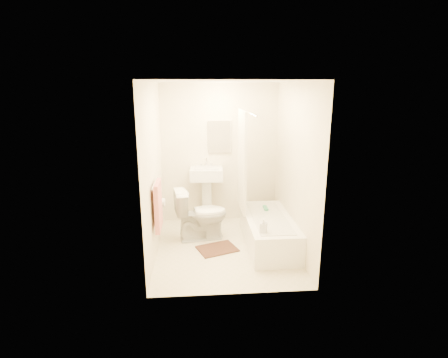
{
  "coord_description": "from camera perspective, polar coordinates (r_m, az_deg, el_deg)",
  "views": [
    {
      "loc": [
        -0.4,
        -4.76,
        2.33
      ],
      "look_at": [
        0.0,
        0.25,
        1.0
      ],
      "focal_mm": 28.0,
      "sensor_mm": 36.0,
      "label": 1
    }
  ],
  "objects": [
    {
      "name": "sink",
      "position": [
        6.09,
        -2.83,
        -2.29
      ],
      "size": [
        0.57,
        0.46,
        1.08
      ],
      "primitive_type": null,
      "rotation": [
        0.0,
        0.0,
        -0.04
      ],
      "color": "white",
      "rests_on": "floor"
    },
    {
      "name": "towel",
      "position": [
        4.8,
        -10.69,
        -4.3
      ],
      "size": [
        0.06,
        0.45,
        0.66
      ],
      "primitive_type": "cube",
      "color": "#CC7266",
      "rests_on": "towel_bar"
    },
    {
      "name": "curtain_rod",
      "position": [
        4.92,
        3.69,
        10.95
      ],
      "size": [
        0.03,
        1.7,
        0.03
      ],
      "primitive_type": "cylinder",
      "rotation": [
        1.57,
        0.0,
        0.0
      ],
      "color": "silver",
      "rests_on": "wall_back"
    },
    {
      "name": "toilet",
      "position": [
        5.49,
        -3.77,
        -5.8
      ],
      "size": [
        0.87,
        0.58,
        0.8
      ],
      "primitive_type": "imported",
      "rotation": [
        0.0,
        0.0,
        1.73
      ],
      "color": "white",
      "rests_on": "floor"
    },
    {
      "name": "towel_bar",
      "position": [
        4.71,
        -11.24,
        -0.62
      ],
      "size": [
        0.02,
        0.6,
        0.02
      ],
      "primitive_type": "cylinder",
      "rotation": [
        1.57,
        0.0,
        0.0
      ],
      "color": "silver",
      "rests_on": "wall_left"
    },
    {
      "name": "floor",
      "position": [
        5.31,
        0.22,
        -11.18
      ],
      "size": [
        2.4,
        2.4,
        0.0
      ],
      "primitive_type": "plane",
      "color": "beige",
      "rests_on": "ground"
    },
    {
      "name": "wall_left",
      "position": [
        4.93,
        -11.44,
        1.27
      ],
      "size": [
        0.02,
        2.4,
        2.4
      ],
      "primitive_type": "cube",
      "color": "beige",
      "rests_on": "ground"
    },
    {
      "name": "ceiling",
      "position": [
        4.78,
        0.25,
        15.67
      ],
      "size": [
        2.4,
        2.4,
        0.0
      ],
      "primitive_type": "plane",
      "color": "white",
      "rests_on": "ground"
    },
    {
      "name": "soap_bottle",
      "position": [
        4.73,
        6.45,
        -7.56
      ],
      "size": [
        0.12,
        0.12,
        0.2
      ],
      "primitive_type": "imported",
      "rotation": [
        0.0,
        0.0,
        -0.37
      ],
      "color": "white",
      "rests_on": "bathtub"
    },
    {
      "name": "mirror",
      "position": [
        6.01,
        -0.71,
        6.89
      ],
      "size": [
        0.4,
        0.03,
        0.55
      ],
      "primitive_type": "cube",
      "color": "white",
      "rests_on": "wall_back"
    },
    {
      "name": "bath_mat",
      "position": [
        5.27,
        -1.12,
        -11.31
      ],
      "size": [
        0.66,
        0.58,
        0.02
      ],
      "primitive_type": "cube",
      "rotation": [
        0.0,
        0.0,
        0.35
      ],
      "color": "#552C1F",
      "rests_on": "floor"
    },
    {
      "name": "wall_right",
      "position": [
        5.09,
        11.53,
        1.69
      ],
      "size": [
        0.02,
        2.4,
        2.4
      ],
      "primitive_type": "cube",
      "color": "beige",
      "rests_on": "ground"
    },
    {
      "name": "bathtub",
      "position": [
        5.38,
        7.26,
        -8.4
      ],
      "size": [
        0.68,
        1.55,
        0.44
      ],
      "primitive_type": null,
      "color": "white",
      "rests_on": "floor"
    },
    {
      "name": "scrub_brush",
      "position": [
        5.62,
        6.79,
        -4.77
      ],
      "size": [
        0.06,
        0.2,
        0.04
      ],
      "primitive_type": "cube",
      "rotation": [
        0.0,
        0.0,
        -0.01
      ],
      "color": "#3A996B",
      "rests_on": "bathtub"
    },
    {
      "name": "wall_back",
      "position": [
        6.08,
        -0.72,
        4.11
      ],
      "size": [
        2.0,
        0.02,
        2.4
      ],
      "primitive_type": "cube",
      "color": "beige",
      "rests_on": "ground"
    },
    {
      "name": "shower_curtain",
      "position": [
        5.42,
        2.96,
        2.99
      ],
      "size": [
        0.04,
        0.8,
        1.55
      ],
      "primitive_type": "cube",
      "color": "silver",
      "rests_on": "curtain_rod"
    },
    {
      "name": "toilet_paper",
      "position": [
        5.17,
        -10.23,
        -3.8
      ],
      "size": [
        0.11,
        0.12,
        0.12
      ],
      "primitive_type": "cylinder",
      "rotation": [
        0.0,
        1.57,
        0.0
      ],
      "color": "white",
      "rests_on": "wall_left"
    }
  ]
}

